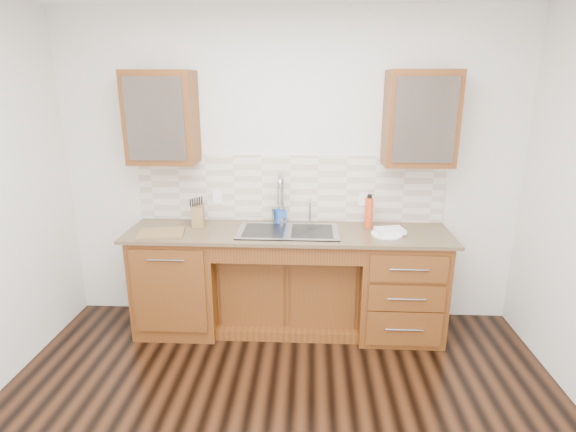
# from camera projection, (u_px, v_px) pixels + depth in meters

# --- Properties ---
(wall_back) EXTENTS (4.00, 0.10, 2.70)m
(wall_back) POSITION_uv_depth(u_px,v_px,m) (290.00, 171.00, 3.98)
(wall_back) COLOR silver
(wall_back) RESTS_ON ground
(base_cabinet_left) EXTENTS (0.70, 0.62, 0.88)m
(base_cabinet_left) POSITION_uv_depth(u_px,v_px,m) (180.00, 280.00, 3.94)
(base_cabinet_left) COLOR #593014
(base_cabinet_left) RESTS_ON ground
(base_cabinet_center) EXTENTS (1.20, 0.44, 0.70)m
(base_cabinet_center) POSITION_uv_depth(u_px,v_px,m) (289.00, 287.00, 4.01)
(base_cabinet_center) COLOR #593014
(base_cabinet_center) RESTS_ON ground
(base_cabinet_right) EXTENTS (0.70, 0.62, 0.88)m
(base_cabinet_right) POSITION_uv_depth(u_px,v_px,m) (399.00, 284.00, 3.85)
(base_cabinet_right) COLOR #593014
(base_cabinet_right) RESTS_ON ground
(countertop) EXTENTS (2.70, 0.65, 0.03)m
(countertop) POSITION_uv_depth(u_px,v_px,m) (288.00, 233.00, 3.75)
(countertop) COLOR #84705B
(countertop) RESTS_ON base_cabinet_left
(backsplash) EXTENTS (2.70, 0.02, 0.59)m
(backsplash) POSITION_uv_depth(u_px,v_px,m) (290.00, 188.00, 3.97)
(backsplash) COLOR beige
(backsplash) RESTS_ON wall_back
(sink) EXTENTS (0.84, 0.46, 0.19)m
(sink) POSITION_uv_depth(u_px,v_px,m) (288.00, 241.00, 3.76)
(sink) COLOR #9E9EA5
(sink) RESTS_ON countertop
(faucet) EXTENTS (0.04, 0.04, 0.40)m
(faucet) POSITION_uv_depth(u_px,v_px,m) (281.00, 202.00, 3.90)
(faucet) COLOR #999993
(faucet) RESTS_ON countertop
(filter_tap) EXTENTS (0.02, 0.02, 0.24)m
(filter_tap) POSITION_uv_depth(u_px,v_px,m) (310.00, 210.00, 3.92)
(filter_tap) COLOR #999993
(filter_tap) RESTS_ON countertop
(upper_cabinet_left) EXTENTS (0.55, 0.34, 0.75)m
(upper_cabinet_left) POSITION_uv_depth(u_px,v_px,m) (162.00, 118.00, 3.69)
(upper_cabinet_left) COLOR #593014
(upper_cabinet_left) RESTS_ON wall_back
(upper_cabinet_right) EXTENTS (0.55, 0.34, 0.75)m
(upper_cabinet_right) POSITION_uv_depth(u_px,v_px,m) (420.00, 119.00, 3.59)
(upper_cabinet_right) COLOR #593014
(upper_cabinet_right) RESTS_ON wall_back
(outlet_left) EXTENTS (0.08, 0.01, 0.12)m
(outlet_left) POSITION_uv_depth(u_px,v_px,m) (217.00, 197.00, 4.01)
(outlet_left) COLOR white
(outlet_left) RESTS_ON backsplash
(outlet_right) EXTENTS (0.08, 0.01, 0.12)m
(outlet_right) POSITION_uv_depth(u_px,v_px,m) (364.00, 199.00, 3.95)
(outlet_right) COLOR white
(outlet_right) RESTS_ON backsplash
(soap_bottle) EXTENTS (0.11, 0.11, 0.18)m
(soap_bottle) POSITION_uv_depth(u_px,v_px,m) (281.00, 213.00, 3.93)
(soap_bottle) COLOR blue
(soap_bottle) RESTS_ON countertop
(water_bottle) EXTENTS (0.08, 0.08, 0.26)m
(water_bottle) POSITION_uv_depth(u_px,v_px,m) (369.00, 213.00, 3.82)
(water_bottle) COLOR #CD411A
(water_bottle) RESTS_ON countertop
(plate) EXTENTS (0.27, 0.27, 0.01)m
(plate) POSITION_uv_depth(u_px,v_px,m) (387.00, 234.00, 3.65)
(plate) COLOR white
(plate) RESTS_ON countertop
(dish_towel) EXTENTS (0.25, 0.21, 0.04)m
(dish_towel) POSITION_uv_depth(u_px,v_px,m) (390.00, 231.00, 3.66)
(dish_towel) COLOR #F0F3C8
(dish_towel) RESTS_ON plate
(knife_block) EXTENTS (0.12, 0.17, 0.18)m
(knife_block) POSITION_uv_depth(u_px,v_px,m) (198.00, 215.00, 3.89)
(knife_block) COLOR olive
(knife_block) RESTS_ON countertop
(cutting_board) EXTENTS (0.40, 0.31, 0.02)m
(cutting_board) POSITION_uv_depth(u_px,v_px,m) (161.00, 233.00, 3.69)
(cutting_board) COLOR brown
(cutting_board) RESTS_ON countertop
(cup_left_a) EXTENTS (0.16, 0.16, 0.10)m
(cup_left_a) POSITION_uv_depth(u_px,v_px,m) (150.00, 124.00, 3.71)
(cup_left_a) COLOR white
(cup_left_a) RESTS_ON upper_cabinet_left
(cup_left_b) EXTENTS (0.13, 0.13, 0.10)m
(cup_left_b) POSITION_uv_depth(u_px,v_px,m) (181.00, 124.00, 3.70)
(cup_left_b) COLOR white
(cup_left_b) RESTS_ON upper_cabinet_left
(cup_right_a) EXTENTS (0.15, 0.15, 0.11)m
(cup_right_a) POSITION_uv_depth(u_px,v_px,m) (410.00, 125.00, 3.60)
(cup_right_a) COLOR white
(cup_right_a) RESTS_ON upper_cabinet_right
(cup_right_b) EXTENTS (0.12, 0.12, 0.10)m
(cup_right_b) POSITION_uv_depth(u_px,v_px,m) (431.00, 125.00, 3.60)
(cup_right_b) COLOR white
(cup_right_b) RESTS_ON upper_cabinet_right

